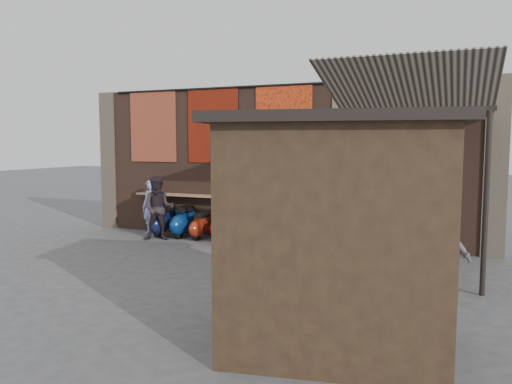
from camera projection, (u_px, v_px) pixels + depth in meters
ground at (231, 261)px, 10.71m from camera, size 70.00×70.00×0.00m
brick_wall at (275, 163)px, 13.00m from camera, size 10.00×0.40×4.00m
pier_left at (113, 161)px, 14.98m from camera, size 0.50×0.50×4.00m
pier_right at (495, 167)px, 11.02m from camera, size 0.50×0.50×4.00m
eating_counter at (270, 199)px, 12.75m from camera, size 8.00×0.32×0.05m
shelf_box at (242, 192)px, 12.99m from camera, size 0.62×0.28×0.25m
tapestry_redgold at (153, 126)px, 14.07m from camera, size 1.50×0.02×2.00m
tapestry_sun at (213, 125)px, 13.35m from camera, size 1.50×0.02×2.00m
tapestry_orange at (283, 124)px, 12.58m from camera, size 1.50×0.02×2.00m
tapestry_multi at (363, 123)px, 11.82m from camera, size 1.50×0.02×2.00m
hang_rail at (272, 85)px, 12.59m from camera, size 9.50×0.06×0.06m
scooter_stool_0 at (164, 221)px, 13.60m from camera, size 0.38×0.85×0.81m
scooter_stool_1 at (184, 222)px, 13.43m from camera, size 0.39×0.86×0.81m
scooter_stool_2 at (200, 226)px, 13.17m from camera, size 0.32×0.72×0.69m
scooter_stool_3 at (224, 225)px, 12.94m from camera, size 0.38×0.85×0.81m
scooter_stool_4 at (243, 227)px, 12.74m from camera, size 0.37×0.81×0.77m
scooter_stool_5 at (265, 228)px, 12.48m from camera, size 0.38×0.85×0.80m
scooter_stool_6 at (285, 231)px, 12.27m from camera, size 0.36×0.79×0.75m
scooter_stool_7 at (308, 230)px, 12.09m from camera, size 0.40×0.89×0.85m
diner_left at (151, 207)px, 13.77m from camera, size 0.61×0.45×1.52m
diner_right at (158, 208)px, 12.98m from camera, size 1.00×0.92×1.67m
shopper_navy at (342, 232)px, 10.01m from camera, size 0.95×0.76×1.51m
shopper_grey at (438, 243)px, 8.48m from camera, size 1.07×0.63×1.65m
shopper_tan at (326, 231)px, 10.04m from camera, size 0.88×0.79×1.50m
market_stall at (334, 238)px, 6.06m from camera, size 2.82×2.31×2.74m
stall_roof at (336, 120)px, 5.92m from camera, size 3.17×2.64×0.12m
stall_sign at (339, 182)px, 6.95m from camera, size 1.19×0.25×0.50m
stall_shelf at (338, 251)px, 7.04m from camera, size 2.08×0.47×0.06m
awning_canvas at (410, 91)px, 9.86m from camera, size 3.20×3.28×0.97m
awning_ledger at (417, 80)px, 11.28m from camera, size 3.30×0.08×0.12m
awning_header at (400, 110)px, 8.53m from camera, size 3.00×0.08×0.08m
awning_post_left at (320, 196)px, 9.21m from camera, size 0.09×0.09×3.10m
awning_post_right at (486, 203)px, 8.14m from camera, size 0.09×0.09×3.10m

